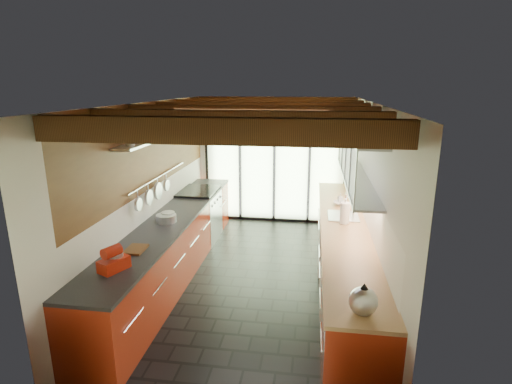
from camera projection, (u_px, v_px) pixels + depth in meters
ground at (256, 278)px, 6.04m from camera, size 5.50×5.50×0.00m
room_shell at (256, 172)px, 5.61m from camera, size 5.50×5.50×5.50m
ceiling_beams at (259, 112)px, 5.76m from camera, size 3.14×5.06×4.90m
glass_door at (275, 144)px, 8.18m from camera, size 2.95×0.10×2.90m
left_counter at (173, 246)px, 6.10m from camera, size 0.68×5.00×0.92m
range_stove at (200, 215)px, 7.48m from camera, size 0.66×0.90×0.97m
right_counter at (343, 255)px, 5.74m from camera, size 0.68×5.00×0.92m
sink_assembly at (344, 214)px, 5.99m from camera, size 0.45×0.52×0.43m
upper_cabinets_right at (358, 157)px, 5.64m from camera, size 0.34×3.00×3.00m
left_wall_fixtures at (159, 152)px, 5.89m from camera, size 0.28×2.60×0.96m
stand_mixer at (114, 260)px, 4.25m from camera, size 0.29×0.36×0.28m
pot_large at (168, 216)px, 5.82m from camera, size 0.23×0.23×0.13m
pot_small at (166, 218)px, 5.75m from camera, size 0.32×0.32×0.11m
cutting_board at (136, 249)px, 4.78m from camera, size 0.23×0.31×0.03m
kettle at (363, 300)px, 3.44m from camera, size 0.27×0.32×0.30m
paper_towel at (345, 213)px, 5.66m from camera, size 0.14×0.14×0.37m
soap_bottle at (340, 198)px, 6.65m from camera, size 0.09×0.10×0.17m
bowl at (341, 203)px, 6.56m from camera, size 0.23×0.23×0.06m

